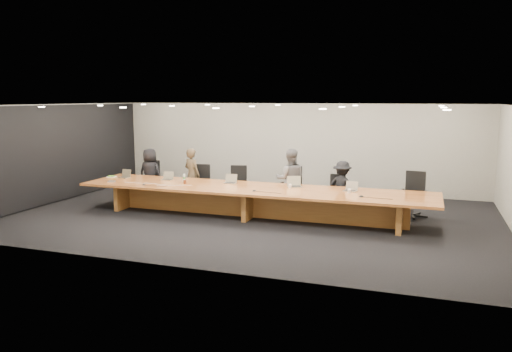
{
  "coord_description": "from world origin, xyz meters",
  "views": [
    {
      "loc": [
        4.11,
        -11.6,
        2.98
      ],
      "look_at": [
        0.0,
        0.3,
        1.0
      ],
      "focal_mm": 35.0,
      "sensor_mm": 36.0,
      "label": 1
    }
  ],
  "objects": [
    {
      "name": "ground",
      "position": [
        0.0,
        0.0,
        0.0
      ],
      "size": [
        12.0,
        12.0,
        0.0
      ],
      "primitive_type": "plane",
      "color": "black",
      "rests_on": "ground"
    },
    {
      "name": "notepad",
      "position": [
        -4.35,
        0.3,
        0.76
      ],
      "size": [
        0.28,
        0.24,
        0.01
      ],
      "primitive_type": "cube",
      "rotation": [
        0.0,
        0.0,
        0.22
      ],
      "color": "silver",
      "rests_on": "conference_table"
    },
    {
      "name": "chair_far_right",
      "position": [
        3.83,
        1.29,
        0.59
      ],
      "size": [
        0.69,
        0.69,
        1.17
      ],
      "primitive_type": null,
      "rotation": [
        0.0,
        0.0,
        -0.17
      ],
      "color": "black",
      "rests_on": "ground"
    },
    {
      "name": "left_wall_panel",
      "position": [
        -5.94,
        0.0,
        1.37
      ],
      "size": [
        0.08,
        7.84,
        2.74
      ],
      "primitive_type": "cube",
      "color": "black",
      "rests_on": "ground"
    },
    {
      "name": "person_a",
      "position": [
        -3.66,
        1.23,
        0.75
      ],
      "size": [
        0.74,
        0.48,
        1.5
      ],
      "primitive_type": "imported",
      "rotation": [
        0.0,
        0.0,
        3.14
      ],
      "color": "black",
      "rests_on": "ground"
    },
    {
      "name": "chair_left",
      "position": [
        -2.07,
        1.33,
        0.54
      ],
      "size": [
        0.61,
        0.61,
        1.08
      ],
      "primitive_type": null,
      "rotation": [
        0.0,
        0.0,
        0.11
      ],
      "color": "black",
      "rests_on": "ground"
    },
    {
      "name": "water_bottle",
      "position": [
        -2.02,
        0.24,
        0.85
      ],
      "size": [
        0.08,
        0.08,
        0.2
      ],
      "primitive_type": "cylinder",
      "rotation": [
        0.0,
        0.0,
        0.18
      ],
      "color": "silver",
      "rests_on": "conference_table"
    },
    {
      "name": "mic_left",
      "position": [
        -2.78,
        -0.55,
        0.76
      ],
      "size": [
        0.13,
        0.13,
        0.03
      ],
      "primitive_type": "cone",
      "rotation": [
        0.0,
        0.0,
        -0.28
      ],
      "color": "black",
      "rests_on": "conference_table"
    },
    {
      "name": "mic_center",
      "position": [
        0.21,
        -0.43,
        0.76
      ],
      "size": [
        0.15,
        0.15,
        0.03
      ],
      "primitive_type": "cone",
      "rotation": [
        0.0,
        0.0,
        -0.37
      ],
      "color": "black",
      "rests_on": "conference_table"
    },
    {
      "name": "laptop_b",
      "position": [
        -2.6,
        0.35,
        0.87
      ],
      "size": [
        0.31,
        0.24,
        0.23
      ],
      "primitive_type": null,
      "rotation": [
        0.0,
        0.0,
        0.09
      ],
      "color": "tan",
      "rests_on": "conference_table"
    },
    {
      "name": "person_c",
      "position": [
        0.67,
        1.17,
        0.82
      ],
      "size": [
        0.93,
        0.81,
        1.64
      ],
      "primitive_type": "imported",
      "rotation": [
        0.0,
        0.0,
        3.41
      ],
      "color": "#5B5B5D",
      "rests_on": "ground"
    },
    {
      "name": "laptop_a",
      "position": [
        -3.94,
        0.3,
        0.87
      ],
      "size": [
        0.33,
        0.26,
        0.24
      ],
      "primitive_type": null,
      "rotation": [
        0.0,
        0.0,
        -0.15
      ],
      "color": "tan",
      "rests_on": "conference_table"
    },
    {
      "name": "laptop_c",
      "position": [
        -0.76,
        0.4,
        0.87
      ],
      "size": [
        0.33,
        0.25,
        0.25
      ],
      "primitive_type": null,
      "rotation": [
        0.0,
        0.0,
        0.06
      ],
      "color": "tan",
      "rests_on": "conference_table"
    },
    {
      "name": "chair_right",
      "position": [
        1.87,
        1.23,
        0.5
      ],
      "size": [
        0.6,
        0.6,
        1.0
      ],
      "primitive_type": null,
      "rotation": [
        0.0,
        0.0,
        -0.2
      ],
      "color": "black",
      "rests_on": "ground"
    },
    {
      "name": "paper_cup_near",
      "position": [
        0.91,
        0.25,
        0.8
      ],
      "size": [
        0.1,
        0.1,
        0.1
      ],
      "primitive_type": "cone",
      "rotation": [
        0.0,
        0.0,
        -0.16
      ],
      "color": "white",
      "rests_on": "conference_table"
    },
    {
      "name": "conference_table",
      "position": [
        0.0,
        0.0,
        0.52
      ],
      "size": [
        9.0,
        1.8,
        0.75
      ],
      "color": "brown",
      "rests_on": "ground"
    },
    {
      "name": "back_wall",
      "position": [
        0.0,
        4.0,
        1.4
      ],
      "size": [
        12.0,
        0.02,
        2.8
      ],
      "primitive_type": "cube",
      "color": "silver",
      "rests_on": "ground"
    },
    {
      "name": "person_d",
      "position": [
        2.06,
        1.21,
        0.68
      ],
      "size": [
        0.98,
        0.72,
        1.36
      ],
      "primitive_type": "imported",
      "rotation": [
        0.0,
        0.0,
        2.88
      ],
      "color": "black",
      "rests_on": "ground"
    },
    {
      "name": "lime_gadget",
      "position": [
        -4.34,
        0.28,
        0.78
      ],
      "size": [
        0.18,
        0.12,
        0.03
      ],
      "primitive_type": "cube",
      "rotation": [
        0.0,
        0.0,
        0.16
      ],
      "color": "#5AAA2D",
      "rests_on": "notepad"
    },
    {
      "name": "laptop_d",
      "position": [
        0.99,
        0.42,
        0.89
      ],
      "size": [
        0.43,
        0.38,
        0.28
      ],
      "primitive_type": null,
      "rotation": [
        0.0,
        0.0,
        0.43
      ],
      "color": "tan",
      "rests_on": "conference_table"
    },
    {
      "name": "mic_right",
      "position": [
        2.74,
        -0.3,
        0.77
      ],
      "size": [
        0.17,
        0.17,
        0.03
      ],
      "primitive_type": "cone",
      "rotation": [
        0.0,
        0.0,
        0.39
      ],
      "color": "black",
      "rests_on": "conference_table"
    },
    {
      "name": "person_b",
      "position": [
        -2.27,
        1.21,
        0.78
      ],
      "size": [
        0.66,
        0.55,
        1.55
      ],
      "primitive_type": "imported",
      "rotation": [
        0.0,
        0.0,
        2.77
      ],
      "color": "#3F3322",
      "rests_on": "ground"
    },
    {
      "name": "laptop_e",
      "position": [
        2.4,
        0.32,
        0.87
      ],
      "size": [
        0.36,
        0.3,
        0.24
      ],
      "primitive_type": null,
      "rotation": [
        0.0,
        0.0,
        -0.27
      ],
      "color": "tan",
      "rests_on": "conference_table"
    },
    {
      "name": "av_box",
      "position": [
        -3.85,
        -0.42,
        0.76
      ],
      "size": [
        0.21,
        0.17,
        0.03
      ],
      "primitive_type": "cube",
      "rotation": [
        0.0,
        0.0,
        0.21
      ],
      "color": "silver",
      "rests_on": "conference_table"
    },
    {
      "name": "amber_mug",
      "position": [
        -1.86,
        -0.04,
        0.8
      ],
      "size": [
        0.09,
        0.09,
        0.1
      ],
      "primitive_type": "cylinder",
      "rotation": [
        0.0,
        0.0,
        -0.09
      ],
      "color": "#662D12",
      "rests_on": "conference_table"
    },
    {
      "name": "chair_mid_left",
      "position": [
        -0.89,
        1.33,
        0.55
      ],
      "size": [
        0.7,
        0.7,
        1.1
      ],
      "primitive_type": null,
      "rotation": [
        0.0,
        0.0,
        0.29
      ],
      "color": "black",
      "rests_on": "ground"
    },
    {
      "name": "chair_mid_right",
      "position": [
        0.63,
        1.26,
        0.59
      ],
      "size": [
        0.71,
        0.71,
        1.18
      ],
      "primitive_type": null,
      "rotation": [
        0.0,
        0.0,
        -0.2
      ],
      "color": "black",
      "rests_on": "ground"
    },
    {
      "name": "chair_far_left",
      "position": [
        -3.7,
        1.27,
        0.57
      ],
      "size": [
        0.65,
        0.65,
        1.14
      ],
      "primitive_type": null,
      "rotation": [
        0.0,
        0.0,
        0.13
      ],
      "color": "black",
      "rests_on": "ground"
    },
    {
      "name": "paper_cup_far",
      "position": [
        2.42,
        0.06,
        0.8
      ],
      "size": [
        0.09,
        0.09,
        0.1
      ],
      "primitive_type": "cone",
      "rotation": [
        0.0,
        0.0,
        -0.13
      ],
      "color": "silver",
      "rests_on": "conference_table"
    }
  ]
}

